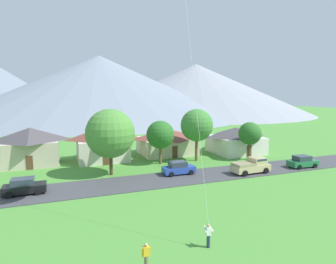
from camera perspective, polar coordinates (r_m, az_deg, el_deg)
road_strip at (r=34.11m, az=-8.85°, el=-10.23°), size 160.00×6.17×0.08m
mountain_far_west_ridge at (r=159.19m, az=5.56°, el=8.52°), size 121.54×121.54×26.88m
mountain_east_ridge at (r=136.02m, az=-13.49°, el=8.79°), size 126.16×126.16×28.02m
house_leftmost at (r=52.49m, az=13.35°, el=-1.50°), size 8.68×8.58×4.58m
house_left_center at (r=50.28m, az=-0.28°, el=-1.81°), size 9.77×8.45×4.36m
house_right_center at (r=46.87m, az=-25.74°, el=-2.47°), size 8.31×6.82×5.56m
house_rightmost at (r=46.27m, az=-12.96°, el=-2.19°), size 8.20×7.38×5.31m
tree_left_of_center at (r=47.08m, az=16.01°, el=-0.31°), size 3.60×3.60×6.06m
tree_center at (r=37.24m, az=-11.45°, el=-0.31°), size 6.32×6.32×8.59m
tree_right_of_center at (r=42.57m, az=-1.54°, el=-0.56°), size 4.18×4.18×6.54m
tree_far_right at (r=44.70m, az=5.75°, el=1.33°), size 5.07×5.07×8.17m
parked_car_blue_west_end at (r=37.44m, az=2.11°, el=-7.23°), size 4.22×2.12×1.68m
parked_car_black_mid_west at (r=33.73m, az=-26.79°, el=-9.70°), size 4.20×2.09×1.68m
parked_car_green_mid_east at (r=45.17m, az=25.25°, el=-5.39°), size 4.28×2.22×1.68m
pickup_truck_sand_west_side at (r=39.55m, az=16.33°, el=-6.44°), size 5.28×2.50×1.99m
watcher_person at (r=18.47m, az=-4.40°, el=-23.42°), size 0.56×0.24×1.68m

